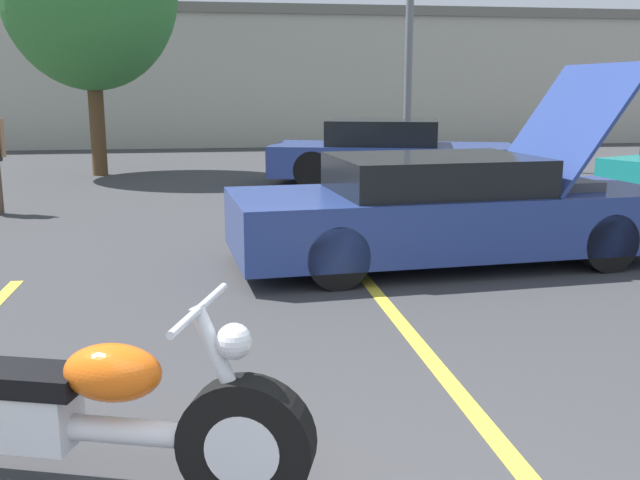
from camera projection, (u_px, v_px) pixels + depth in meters
parking_stripe_middle at (450, 383)px, 4.54m from camera, size 0.12×5.99×0.01m
far_building at (213, 73)px, 23.90m from camera, size 32.00×4.20×4.40m
motorcycle at (61, 414)px, 3.27m from camera, size 2.29×0.99×0.94m
show_car_hood_open at (450, 210)px, 7.61m from camera, size 4.73×2.07×2.11m
parked_car_mid_row at (390, 154)px, 13.73m from camera, size 4.91×3.09×1.26m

